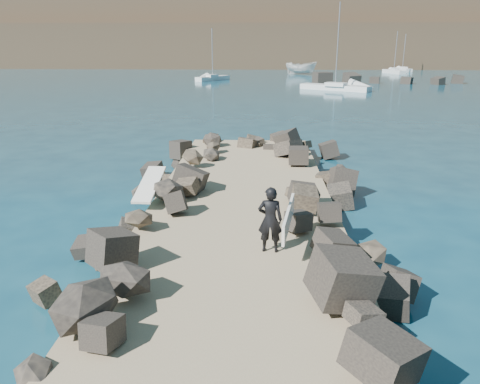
{
  "coord_description": "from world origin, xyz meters",
  "views": [
    {
      "loc": [
        0.58,
        -13.92,
        5.65
      ],
      "look_at": [
        0.0,
        -1.0,
        1.5
      ],
      "focal_mm": 35.0,
      "sensor_mm": 36.0,
      "label": 1
    }
  ],
  "objects": [
    {
      "name": "boat_imported",
      "position": [
        7.85,
        75.46,
        1.13
      ],
      "size": [
        6.22,
        3.96,
        2.25
      ],
      "primitive_type": "imported",
      "rotation": [
        0.0,
        0.0,
        1.24
      ],
      "color": "silver",
      "rests_on": "ground"
    },
    {
      "name": "surfer_with_board",
      "position": [
        0.91,
        -3.06,
        1.46
      ],
      "size": [
        0.98,
        2.09,
        1.7
      ],
      "color": "black",
      "rests_on": "jetty"
    },
    {
      "name": "sailboat_d",
      "position": [
        25.59,
        78.3,
        0.35
      ],
      "size": [
        2.99,
        6.5,
        7.74
      ],
      "color": "silver",
      "rests_on": "ground"
    },
    {
      "name": "riprap_left",
      "position": [
        -2.9,
        -1.5,
        0.5
      ],
      "size": [
        2.6,
        22.0,
        1.0
      ],
      "primitive_type": "cube",
      "color": "black",
      "rests_on": "ground"
    },
    {
      "name": "sailboat_f",
      "position": [
        29.05,
        84.92,
        0.35
      ],
      "size": [
        2.42,
        6.18,
        7.39
      ],
      "color": "silver",
      "rests_on": "ground"
    },
    {
      "name": "ground",
      "position": [
        0.0,
        0.0,
        0.0
      ],
      "size": [
        800.0,
        800.0,
        0.0
      ],
      "primitive_type": "plane",
      "color": "#0F384C",
      "rests_on": "ground"
    },
    {
      "name": "sailboat_c",
      "position": [
        9.67,
        45.29,
        0.35
      ],
      "size": [
        8.41,
        6.21,
        10.32
      ],
      "color": "silver",
      "rests_on": "ground"
    },
    {
      "name": "sailboat_b",
      "position": [
        -6.95,
        59.8,
        0.35
      ],
      "size": [
        4.97,
        5.96,
        7.79
      ],
      "color": "silver",
      "rests_on": "ground"
    },
    {
      "name": "surfboard_resting",
      "position": [
        -3.09,
        0.8,
        1.04
      ],
      "size": [
        0.65,
        2.47,
        0.08
      ],
      "primitive_type": "cube",
      "rotation": [
        0.0,
        0.0,
        -0.01
      ],
      "color": "white",
      "rests_on": "riprap_left"
    },
    {
      "name": "jetty",
      "position": [
        0.0,
        -2.0,
        0.3
      ],
      "size": [
        6.0,
        26.0,
        0.6
      ],
      "primitive_type": "cube",
      "color": "#8C7759",
      "rests_on": "ground"
    },
    {
      "name": "riprap_right",
      "position": [
        2.9,
        -1.5,
        0.5
      ],
      "size": [
        2.6,
        22.0,
        1.0
      ],
      "primitive_type": "cube",
      "color": "black",
      "rests_on": "ground"
    },
    {
      "name": "headland",
      "position": [
        10.0,
        160.0,
        16.0
      ],
      "size": [
        360.0,
        140.0,
        32.0
      ],
      "primitive_type": "cube",
      "color": "#2D4919",
      "rests_on": "ground"
    }
  ]
}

